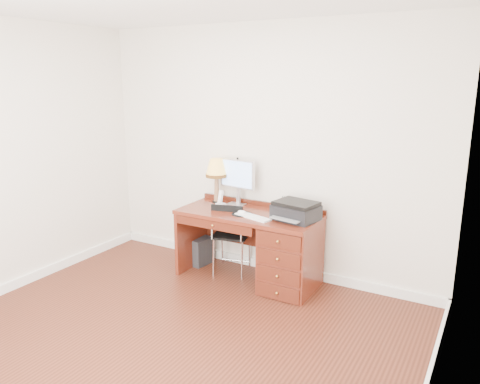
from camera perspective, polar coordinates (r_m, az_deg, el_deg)
The scene contains 12 objects.
ground at distance 4.15m, azimuth -8.74°, elevation -17.35°, with size 4.00×4.00×0.00m, color #39160D.
room_shell at distance 4.57m, azimuth -3.75°, elevation -13.37°, with size 4.00×4.00×4.00m.
desk at distance 4.89m, azimuth 4.38°, elevation -6.82°, with size 1.50×0.67×0.75m.
monitor at distance 5.15m, azimuth -0.34°, elevation 1.92°, with size 0.45×0.17×0.51m.
keyboard at distance 4.74m, azimuth 1.58°, elevation -3.05°, with size 0.41×0.12×0.02m, color white.
mouse_pad at distance 4.85m, azimuth 0.22°, elevation -2.60°, with size 0.21×0.21×0.04m.
printer at distance 4.69m, azimuth 6.84°, elevation -2.29°, with size 0.47×0.40×0.19m.
leg_lamp at distance 5.24m, azimuth -2.89°, elevation 2.61°, with size 0.24×0.24×0.50m.
phone at distance 5.13m, azimuth -2.38°, elevation -1.22°, with size 0.11×0.11×0.18m.
pen_cup at distance 4.96m, azimuth 5.23°, elevation -1.80°, with size 0.08×0.08×0.11m, color black.
chair at distance 5.15m, azimuth -1.37°, elevation -4.73°, with size 0.47×0.47×0.82m.
equipment_box at distance 5.56m, azimuth -5.17°, elevation -7.07°, with size 0.27×0.27×0.31m, color black.
Camera 1 is at (2.25, -2.75, 2.14)m, focal length 35.00 mm.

